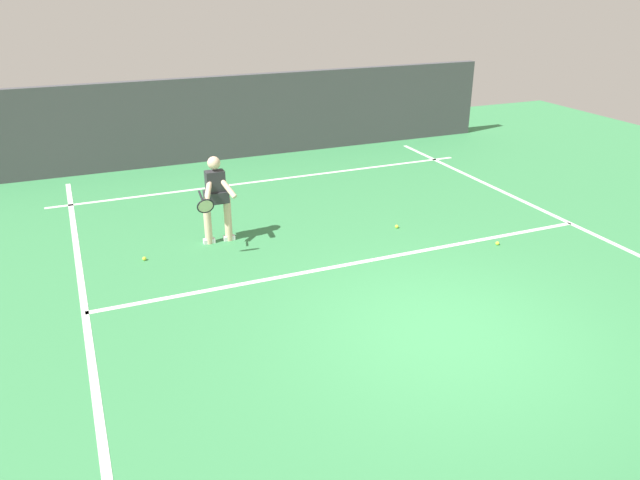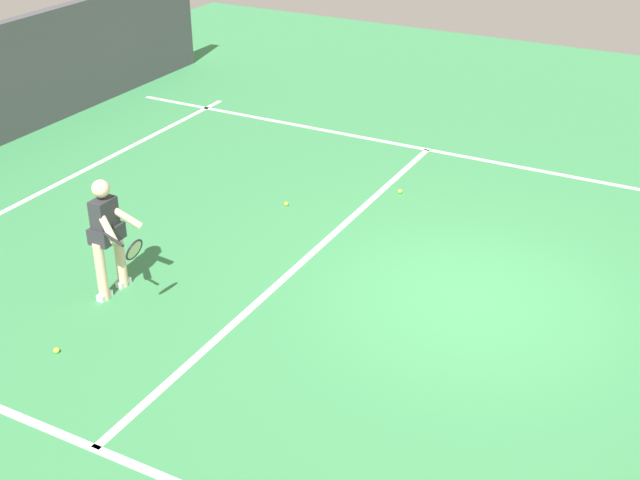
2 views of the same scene
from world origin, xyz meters
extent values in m
plane|color=#38844C|center=(0.00, 0.00, 0.00)|extent=(24.86, 24.86, 0.00)
cube|color=#47474C|center=(0.00, -9.26, 1.04)|extent=(13.72, 0.24, 2.07)
cube|color=white|center=(0.00, -7.06, 0.00)|extent=(9.72, 0.10, 0.01)
cube|color=white|center=(0.00, -2.31, 0.00)|extent=(8.72, 0.10, 0.01)
cube|color=white|center=(4.36, 0.00, 0.00)|extent=(0.10, 17.12, 0.01)
cylinder|color=beige|center=(1.83, -4.05, 0.39)|extent=(0.13, 0.13, 0.78)
cylinder|color=beige|center=(2.19, -4.05, 0.39)|extent=(0.13, 0.13, 0.78)
cube|color=white|center=(1.83, -4.05, 0.04)|extent=(0.20, 0.10, 0.08)
cube|color=white|center=(2.19, -4.05, 0.04)|extent=(0.20, 0.10, 0.08)
cube|color=#2D2D33|center=(2.01, -4.05, 1.04)|extent=(0.32, 0.20, 0.52)
cube|color=#2D2D33|center=(2.01, -4.05, 0.84)|extent=(0.40, 0.28, 0.20)
sphere|color=beige|center=(2.01, -4.05, 1.44)|extent=(0.22, 0.22, 0.22)
cylinder|color=beige|center=(1.86, -3.90, 1.06)|extent=(0.28, 0.47, 0.37)
cylinder|color=beige|center=(2.16, -3.90, 1.06)|extent=(0.28, 0.47, 0.37)
cylinder|color=black|center=(2.35, -3.63, 1.02)|extent=(0.04, 0.29, 0.14)
torus|color=black|center=(2.35, -3.33, 0.96)|extent=(0.28, 0.12, 0.28)
cylinder|color=beige|center=(2.35, -3.33, 0.96)|extent=(0.24, 0.09, 0.23)
sphere|color=#D1E533|center=(-1.20, -3.38, 0.03)|extent=(0.07, 0.07, 0.07)
sphere|color=#D1E533|center=(3.34, -3.76, 0.03)|extent=(0.07, 0.07, 0.07)
sphere|color=#D1E533|center=(-2.44, -2.02, 0.03)|extent=(0.07, 0.07, 0.07)
camera|label=1|loc=(4.21, 5.82, 4.34)|focal=34.45mm
camera|label=2|loc=(8.83, 2.53, 5.61)|focal=47.23mm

